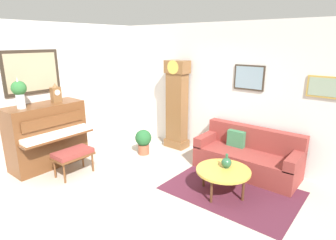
{
  "coord_description": "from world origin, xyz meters",
  "views": [
    {
      "loc": [
        2.91,
        -2.82,
        2.44
      ],
      "look_at": [
        -0.12,
        0.92,
        1.06
      ],
      "focal_mm": 29.72,
      "sensor_mm": 36.0,
      "label": 1
    }
  ],
  "objects_px": {
    "couch": "(248,156)",
    "potted_plant": "(143,140)",
    "green_jug": "(226,163)",
    "grandfather_clock": "(177,107)",
    "piano": "(47,135)",
    "piano_bench": "(73,154)",
    "flower_vase": "(19,91)",
    "mantel_clock": "(56,94)",
    "coffee_table": "(223,171)"
  },
  "relations": [
    {
      "from": "piano_bench",
      "to": "couch",
      "type": "distance_m",
      "value": 3.29
    },
    {
      "from": "couch",
      "to": "coffee_table",
      "type": "relative_size",
      "value": 2.16
    },
    {
      "from": "grandfather_clock",
      "to": "flower_vase",
      "type": "bearing_deg",
      "value": -116.19
    },
    {
      "from": "grandfather_clock",
      "to": "couch",
      "type": "xyz_separation_m",
      "value": [
        1.85,
        -0.19,
        -0.65
      ]
    },
    {
      "from": "piano",
      "to": "flower_vase",
      "type": "xyz_separation_m",
      "value": [
        0.0,
        -0.41,
        0.94
      ]
    },
    {
      "from": "grandfather_clock",
      "to": "flower_vase",
      "type": "distance_m",
      "value": 3.2
    },
    {
      "from": "green_jug",
      "to": "couch",
      "type": "bearing_deg",
      "value": 91.03
    },
    {
      "from": "piano",
      "to": "flower_vase",
      "type": "relative_size",
      "value": 2.48
    },
    {
      "from": "piano",
      "to": "flower_vase",
      "type": "height_order",
      "value": "flower_vase"
    },
    {
      "from": "piano",
      "to": "mantel_clock",
      "type": "relative_size",
      "value": 3.79
    },
    {
      "from": "green_jug",
      "to": "potted_plant",
      "type": "relative_size",
      "value": 0.43
    },
    {
      "from": "coffee_table",
      "to": "green_jug",
      "type": "height_order",
      "value": "green_jug"
    },
    {
      "from": "piano_bench",
      "to": "grandfather_clock",
      "type": "distance_m",
      "value": 2.5
    },
    {
      "from": "grandfather_clock",
      "to": "couch",
      "type": "distance_m",
      "value": 1.97
    },
    {
      "from": "piano",
      "to": "coffee_table",
      "type": "distance_m",
      "value": 3.48
    },
    {
      "from": "piano",
      "to": "piano_bench",
      "type": "xyz_separation_m",
      "value": [
        0.77,
        0.05,
        -0.23
      ]
    },
    {
      "from": "piano_bench",
      "to": "mantel_clock",
      "type": "xyz_separation_m",
      "value": [
        -0.76,
        0.22,
        1.02
      ]
    },
    {
      "from": "coffee_table",
      "to": "flower_vase",
      "type": "xyz_separation_m",
      "value": [
        -3.26,
        -1.62,
        1.18
      ]
    },
    {
      "from": "grandfather_clock",
      "to": "green_jug",
      "type": "bearing_deg",
      "value": -30.71
    },
    {
      "from": "couch",
      "to": "potted_plant",
      "type": "distance_m",
      "value": 2.24
    },
    {
      "from": "grandfather_clock",
      "to": "couch",
      "type": "bearing_deg",
      "value": -6.0
    },
    {
      "from": "piano_bench",
      "to": "coffee_table",
      "type": "distance_m",
      "value": 2.74
    },
    {
      "from": "grandfather_clock",
      "to": "flower_vase",
      "type": "xyz_separation_m",
      "value": [
        -1.39,
        -2.82,
        0.61
      ]
    },
    {
      "from": "piano_bench",
      "to": "couch",
      "type": "bearing_deg",
      "value": 41.16
    },
    {
      "from": "coffee_table",
      "to": "flower_vase",
      "type": "distance_m",
      "value": 3.82
    },
    {
      "from": "piano_bench",
      "to": "flower_vase",
      "type": "distance_m",
      "value": 1.47
    },
    {
      "from": "coffee_table",
      "to": "couch",
      "type": "bearing_deg",
      "value": 91.01
    },
    {
      "from": "grandfather_clock",
      "to": "piano_bench",
      "type": "bearing_deg",
      "value": -104.84
    },
    {
      "from": "grandfather_clock",
      "to": "potted_plant",
      "type": "xyz_separation_m",
      "value": [
        -0.3,
        -0.82,
        -0.64
      ]
    },
    {
      "from": "couch",
      "to": "coffee_table",
      "type": "bearing_deg",
      "value": -88.99
    },
    {
      "from": "coffee_table",
      "to": "green_jug",
      "type": "distance_m",
      "value": 0.15
    },
    {
      "from": "piano_bench",
      "to": "potted_plant",
      "type": "height_order",
      "value": "potted_plant"
    },
    {
      "from": "potted_plant",
      "to": "grandfather_clock",
      "type": "bearing_deg",
      "value": 70.14
    },
    {
      "from": "piano_bench",
      "to": "flower_vase",
      "type": "bearing_deg",
      "value": -148.64
    },
    {
      "from": "coffee_table",
      "to": "piano",
      "type": "bearing_deg",
      "value": -159.68
    },
    {
      "from": "piano_bench",
      "to": "mantel_clock",
      "type": "distance_m",
      "value": 1.29
    },
    {
      "from": "flower_vase",
      "to": "piano_bench",
      "type": "bearing_deg",
      "value": 31.36
    },
    {
      "from": "grandfather_clock",
      "to": "coffee_table",
      "type": "relative_size",
      "value": 2.31
    },
    {
      "from": "potted_plant",
      "to": "mantel_clock",
      "type": "bearing_deg",
      "value": -129.66
    },
    {
      "from": "mantel_clock",
      "to": "flower_vase",
      "type": "distance_m",
      "value": 0.7
    },
    {
      "from": "piano_bench",
      "to": "green_jug",
      "type": "height_order",
      "value": "green_jug"
    },
    {
      "from": "piano",
      "to": "potted_plant",
      "type": "bearing_deg",
      "value": 55.48
    },
    {
      "from": "piano",
      "to": "piano_bench",
      "type": "height_order",
      "value": "piano"
    },
    {
      "from": "grandfather_clock",
      "to": "mantel_clock",
      "type": "relative_size",
      "value": 5.34
    },
    {
      "from": "mantel_clock",
      "to": "potted_plant",
      "type": "xyz_separation_m",
      "value": [
        1.09,
        1.32,
        -1.1
      ]
    },
    {
      "from": "piano",
      "to": "green_jug",
      "type": "bearing_deg",
      "value": 21.82
    },
    {
      "from": "piano",
      "to": "potted_plant",
      "type": "relative_size",
      "value": 2.57
    },
    {
      "from": "mantel_clock",
      "to": "green_jug",
      "type": "bearing_deg",
      "value": 17.56
    },
    {
      "from": "green_jug",
      "to": "piano_bench",
      "type": "bearing_deg",
      "value": -153.36
    },
    {
      "from": "piano",
      "to": "grandfather_clock",
      "type": "height_order",
      "value": "grandfather_clock"
    }
  ]
}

